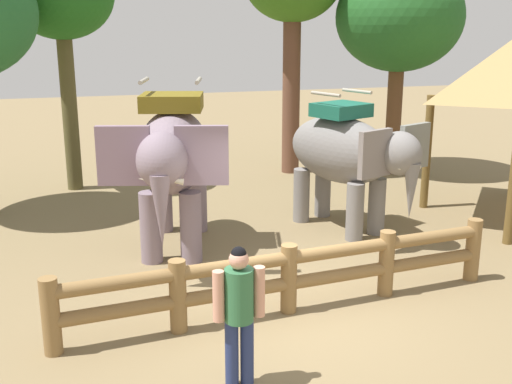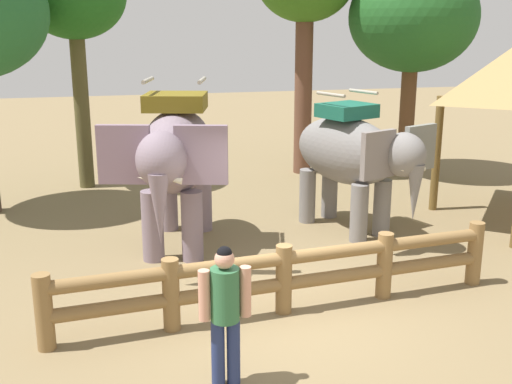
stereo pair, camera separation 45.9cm
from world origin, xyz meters
name	(u,v)px [view 2 (the right image)]	position (x,y,z in m)	size (l,w,h in m)	color
ground_plane	(285,315)	(0.00, 0.00, 0.00)	(60.00, 60.00, 0.00)	olive
log_fence	(284,274)	(0.00, 0.09, 0.60)	(6.90, 0.84, 1.05)	olive
elephant_near_left	(175,156)	(-1.18, 3.21, 1.79)	(2.45, 3.80, 3.18)	slate
elephant_center	(353,155)	(2.38, 3.40, 1.60)	(2.45, 3.38, 2.85)	slate
tourist_woman_in_black	(225,306)	(-1.20, -1.59, 1.00)	(0.61, 0.34, 1.74)	navy
tree_deep_back	(413,19)	(5.78, 7.79, 4.26)	(3.43, 3.43, 5.76)	brown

